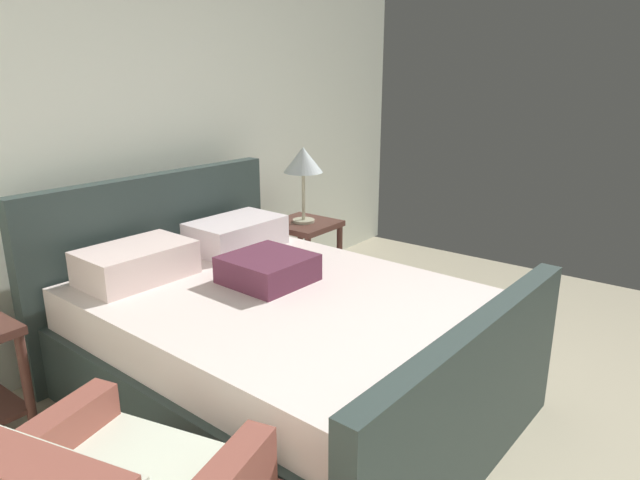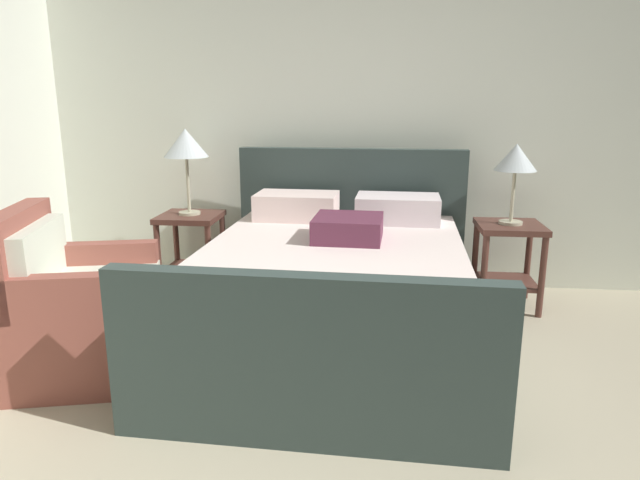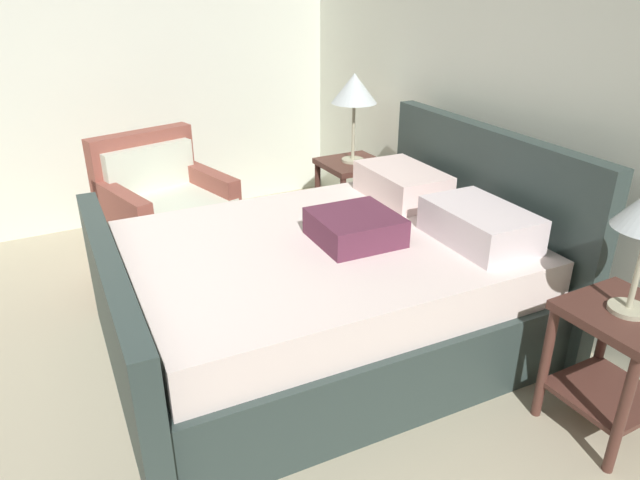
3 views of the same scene
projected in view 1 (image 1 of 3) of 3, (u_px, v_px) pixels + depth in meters
name	position (u px, v px, depth m)	size (l,w,h in m)	color
wall_back	(153.00, 132.00, 3.58)	(5.31, 0.12, 2.59)	silver
bed	(275.00, 339.00, 2.93)	(1.76, 2.23, 1.09)	#313F3C
nightstand_right	(304.00, 248.00, 4.22)	(0.44, 0.44, 0.60)	#512E26
table_lamp_right	(303.00, 162.00, 4.03)	(0.28, 0.28, 0.55)	#B7B293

